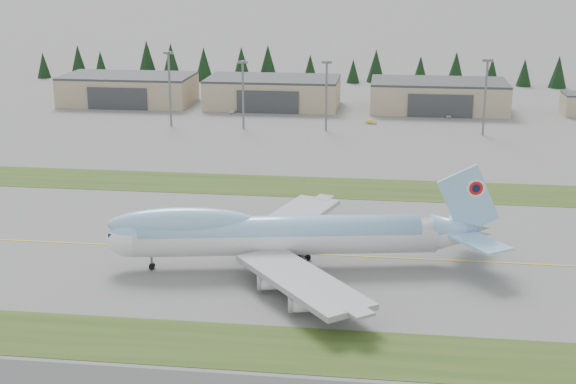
# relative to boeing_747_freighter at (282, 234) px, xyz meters

# --- Properties ---
(ground) EXTENTS (7000.00, 7000.00, 0.00)m
(ground) POSITION_rel_boeing_747_freighter_xyz_m (-9.62, 6.92, -6.14)
(ground) COLOR #5F5E5C
(ground) RESTS_ON ground
(grass_strip_near) EXTENTS (400.00, 14.00, 0.08)m
(grass_strip_near) POSITION_rel_boeing_747_freighter_xyz_m (-9.62, -31.08, -6.14)
(grass_strip_near) COLOR #304719
(grass_strip_near) RESTS_ON ground
(grass_strip_far) EXTENTS (400.00, 18.00, 0.08)m
(grass_strip_far) POSITION_rel_boeing_747_freighter_xyz_m (-9.62, 51.92, -6.14)
(grass_strip_far) COLOR #304719
(grass_strip_far) RESTS_ON ground
(taxiway_line_main) EXTENTS (400.00, 0.40, 0.02)m
(taxiway_line_main) POSITION_rel_boeing_747_freighter_xyz_m (-9.62, 6.92, -6.14)
(taxiway_line_main) COLOR gold
(taxiway_line_main) RESTS_ON ground
(boeing_747_freighter) EXTENTS (71.03, 60.13, 18.62)m
(boeing_747_freighter) POSITION_rel_boeing_747_freighter_xyz_m (0.00, 0.00, 0.00)
(boeing_747_freighter) COLOR white
(boeing_747_freighter) RESTS_ON ground
(hangar_left) EXTENTS (48.00, 26.60, 10.80)m
(hangar_left) POSITION_rel_boeing_747_freighter_xyz_m (-79.62, 156.82, -0.75)
(hangar_left) COLOR tan
(hangar_left) RESTS_ON ground
(hangar_center) EXTENTS (48.00, 26.60, 10.80)m
(hangar_center) POSITION_rel_boeing_747_freighter_xyz_m (-24.62, 156.82, -0.75)
(hangar_center) COLOR tan
(hangar_center) RESTS_ON ground
(hangar_right) EXTENTS (48.00, 26.60, 10.80)m
(hangar_right) POSITION_rel_boeing_747_freighter_xyz_m (35.38, 156.82, -0.75)
(hangar_right) COLOR tan
(hangar_right) RESTS_ON ground
(floodlight_masts) EXTENTS (146.73, 6.66, 24.25)m
(floodlight_masts) POSITION_rel_boeing_747_freighter_xyz_m (11.57, 118.02, 10.01)
(floodlight_masts) COLOR slate
(floodlight_masts) RESTS_ON ground
(service_vehicle_a) EXTENTS (2.09, 3.57, 1.14)m
(service_vehicle_a) POSITION_rel_boeing_747_freighter_xyz_m (-37.01, 141.99, -6.14)
(service_vehicle_a) COLOR white
(service_vehicle_a) RESTS_ON ground
(service_vehicle_b) EXTENTS (4.01, 2.67, 1.25)m
(service_vehicle_b) POSITION_rel_boeing_747_freighter_xyz_m (12.18, 130.05, -6.14)
(service_vehicle_b) COLOR gold
(service_vehicle_b) RESTS_ON ground
(service_vehicle_c) EXTENTS (3.21, 5.02, 1.35)m
(service_vehicle_c) POSITION_rel_boeing_747_freighter_xyz_m (37.92, 144.85, -6.14)
(service_vehicle_c) COLOR silver
(service_vehicle_c) RESTS_ON ground
(conifer_belt) EXTENTS (273.12, 15.95, 17.00)m
(conifer_belt) POSITION_rel_boeing_747_freighter_xyz_m (-17.35, 219.28, 1.06)
(conifer_belt) COLOR black
(conifer_belt) RESTS_ON ground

